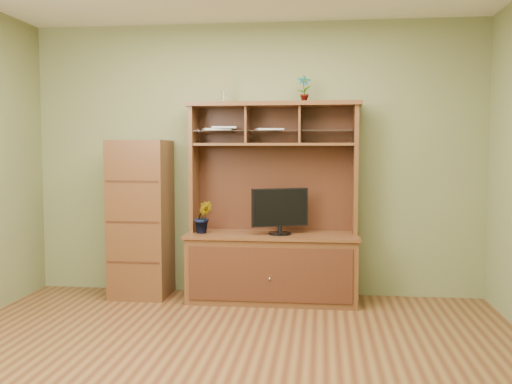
# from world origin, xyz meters

# --- Properties ---
(room) EXTENTS (4.54, 4.04, 2.74)m
(room) POSITION_xyz_m (0.00, 0.00, 1.35)
(room) COLOR #4E2816
(room) RESTS_ON ground
(media_hutch) EXTENTS (1.66, 0.61, 1.90)m
(media_hutch) POSITION_xyz_m (0.20, 1.73, 0.52)
(media_hutch) COLOR #4D2E16
(media_hutch) RESTS_ON room
(monitor) EXTENTS (0.52, 0.27, 0.44)m
(monitor) POSITION_xyz_m (0.28, 1.64, 0.88)
(monitor) COLOR black
(monitor) RESTS_ON media_hutch
(orchid_plant) EXTENTS (0.20, 0.17, 0.31)m
(orchid_plant) POSITION_xyz_m (-0.46, 1.65, 0.81)
(orchid_plant) COLOR #33551D
(orchid_plant) RESTS_ON media_hutch
(top_plant) EXTENTS (0.15, 0.11, 0.26)m
(top_plant) POSITION_xyz_m (0.49, 1.80, 2.03)
(top_plant) COLOR #276623
(top_plant) RESTS_ON media_hutch
(reed_diffuser) EXTENTS (0.06, 0.06, 0.30)m
(reed_diffuser) POSITION_xyz_m (-0.28, 1.81, 2.02)
(reed_diffuser) COLOR silver
(reed_diffuser) RESTS_ON media_hutch
(magazines) EXTENTS (0.81, 0.27, 0.04)m
(magazines) POSITION_xyz_m (-0.17, 1.81, 1.65)
(magazines) COLOR silver
(magazines) RESTS_ON media_hutch
(side_cabinet) EXTENTS (0.55, 0.50, 1.54)m
(side_cabinet) POSITION_xyz_m (-1.10, 1.73, 0.77)
(side_cabinet) COLOR #4D2E16
(side_cabinet) RESTS_ON room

